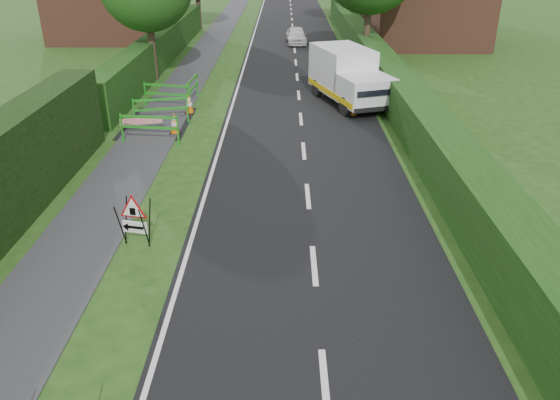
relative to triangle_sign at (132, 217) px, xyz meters
name	(u,v)px	position (x,y,z in m)	size (l,w,h in m)	color
ground	(193,292)	(1.60, -1.84, -0.76)	(120.00, 120.00, 0.00)	#1F4513
road_surface	(293,27)	(4.10, 33.16, -0.75)	(6.00, 90.00, 0.02)	black
footpath	(222,27)	(-1.40, 33.16, -0.75)	(2.00, 90.00, 0.02)	#2D2D30
hedge_west_far	(163,63)	(-3.40, 20.16, -0.76)	(1.00, 24.00, 1.80)	#14380F
hedge_east	(384,90)	(8.10, 14.16, -0.76)	(1.20, 50.00, 1.50)	#14380F
triangle_sign	(132,217)	(0.00, 0.00, 0.00)	(0.89, 0.89, 1.09)	black
works_van	(348,75)	(6.15, 12.01, 0.42)	(3.33, 5.22, 2.23)	silver
traffic_cone_0	(353,106)	(6.18, 10.19, -0.37)	(0.38, 0.38, 0.79)	black
traffic_cone_1	(351,100)	(6.22, 11.09, -0.37)	(0.38, 0.38, 0.79)	black
traffic_cone_2	(362,83)	(7.01, 13.90, -0.37)	(0.38, 0.38, 0.79)	black
traffic_cone_3	(175,123)	(-0.51, 7.94, -0.37)	(0.38, 0.38, 0.79)	black
traffic_cone_4	(189,104)	(-0.38, 10.44, -0.37)	(0.38, 0.38, 0.79)	black
ped_barrier_0	(149,125)	(-1.18, 6.97, -0.13)	(2.09, 0.59, 1.00)	#1B8818
ped_barrier_1	(161,107)	(-1.25, 9.17, -0.13)	(2.09, 0.79, 1.00)	#1B8818
ped_barrier_2	(167,92)	(-1.40, 11.30, -0.13)	(2.09, 0.81, 1.00)	#1B8818
ped_barrier_3	(192,87)	(-0.51, 12.22, -0.13)	(0.48, 2.08, 1.00)	#1B8818
redwhite_plank	(143,133)	(-1.73, 8.00, -0.76)	(1.50, 0.04, 0.25)	red
hatchback_car	(296,35)	(4.25, 26.08, -0.23)	(1.26, 3.14, 1.07)	silver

